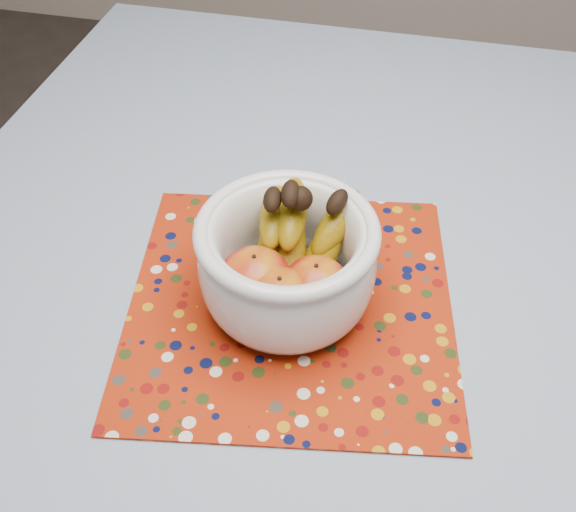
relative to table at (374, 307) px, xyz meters
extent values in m
plane|color=#2D2826|center=(0.00, 0.00, -0.67)|extent=(4.00, 4.00, 0.00)
cube|color=brown|center=(0.00, 0.00, 0.06)|extent=(1.20, 1.20, 0.04)
cylinder|color=brown|center=(-0.53, 0.53, -0.32)|extent=(0.06, 0.06, 0.71)
cube|color=slate|center=(0.00, 0.00, 0.08)|extent=(1.32, 1.32, 0.01)
cube|color=#931F08|center=(-0.10, -0.09, 0.09)|extent=(0.47, 0.47, 0.00)
cylinder|color=silver|center=(-0.11, -0.09, 0.10)|extent=(0.11, 0.11, 0.01)
cylinder|color=silver|center=(-0.11, -0.09, 0.11)|extent=(0.16, 0.16, 0.01)
torus|color=silver|center=(-0.11, -0.09, 0.21)|extent=(0.22, 0.22, 0.02)
ellipsoid|color=maroon|center=(-0.14, -0.12, 0.15)|extent=(0.09, 0.09, 0.08)
ellipsoid|color=maroon|center=(-0.07, -0.12, 0.15)|extent=(0.08, 0.08, 0.07)
ellipsoid|color=maroon|center=(-0.10, -0.15, 0.15)|extent=(0.09, 0.09, 0.08)
sphere|color=black|center=(-0.10, -0.05, 0.23)|extent=(0.03, 0.03, 0.03)
camera|label=1|loc=(0.02, -0.64, 0.74)|focal=42.00mm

